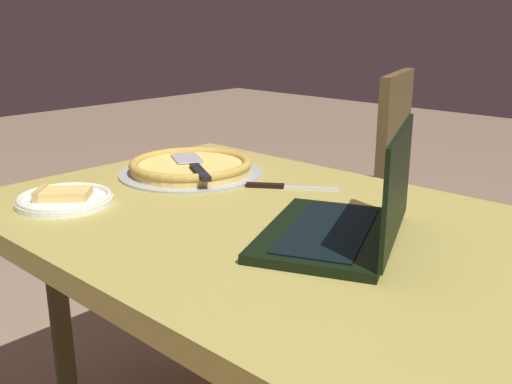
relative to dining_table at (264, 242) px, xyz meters
name	(u,v)px	position (x,y,z in m)	size (l,w,h in m)	color
dining_table	(264,242)	(0.00, 0.00, 0.00)	(1.26, 0.86, 0.72)	#A89847
laptop	(349,219)	(0.21, 0.00, 0.10)	(0.36, 0.41, 0.22)	black
pizza_plate	(64,198)	(-0.39, -0.24, 0.07)	(0.21, 0.21, 0.04)	white
pizza_tray	(191,167)	(-0.38, 0.12, 0.08)	(0.38, 0.38, 0.04)	#A4AAAB
table_knife	(282,187)	(-0.11, 0.19, 0.06)	(0.20, 0.15, 0.01)	silver
chair_near	(361,177)	(-0.40, 1.00, -0.13)	(0.55, 0.55, 0.93)	brown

